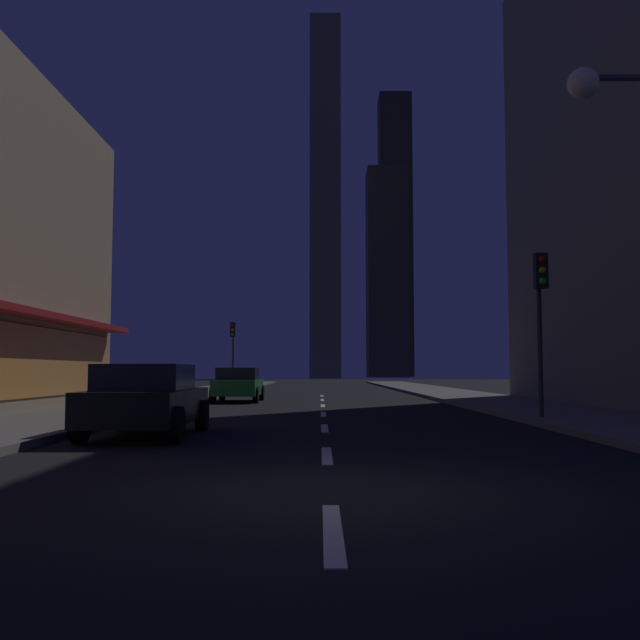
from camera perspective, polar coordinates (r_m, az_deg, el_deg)
The scene contains 13 objects.
ground_plane at distance 39.90m, azimuth -0.01°, elevation -6.09°, with size 78.00×136.00×0.10m, color black.
sidewalk_right at distance 40.53m, azimuth 9.98°, elevation -5.83°, with size 4.00×76.00×0.15m, color #605E59.
sidewalk_left at distance 40.49m, azimuth -10.02°, elevation -5.83°, with size 4.00×76.00×0.15m, color #605E59.
lane_marking_center at distance 21.52m, azimuth 0.11°, elevation -7.63°, with size 0.16×33.40×0.01m.
skyscraper_distant_tall at distance 126.21m, azimuth 0.25°, elevation 9.89°, with size 5.38×7.25×63.78m, color #625D49.
skyscraper_distant_mid at distance 145.52m, azimuth 5.26°, elevation 3.81°, with size 8.10×8.27×42.74m, color #363429.
skyscraper_distant_short at distance 162.15m, azimuth 5.95°, elevation 6.86°, with size 7.24×7.12×64.33m, color #2E2C22.
car_parked_near at distance 14.70m, azimuth -14.01°, elevation -6.26°, with size 1.98×4.24×1.45m.
car_parked_far at distance 30.41m, azimuth -6.79°, elevation -5.19°, with size 1.98×4.24×1.45m.
fire_hydrant_far_left at distance 29.04m, azimuth -11.74°, elevation -5.75°, with size 0.42×0.30×0.65m.
traffic_light_near_right at distance 18.75m, azimuth 17.23°, elevation 1.79°, with size 0.32×0.48×4.20m.
traffic_light_far_left at distance 43.91m, azimuth -7.23°, elevation -1.65°, with size 0.32×0.48×4.20m.
street_lamp_right at distance 13.93m, azimuth 23.56°, elevation 11.82°, with size 1.96×0.56×6.58m.
Camera 1 is at (-0.10, -7.88, 1.32)m, focal length 39.58 mm.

